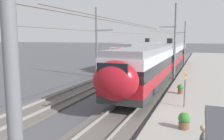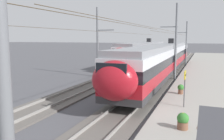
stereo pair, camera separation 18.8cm
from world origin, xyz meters
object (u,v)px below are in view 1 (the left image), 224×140
Objects in this scene: potted_plant_platform_edge at (180,88)px; potted_plant_by_shelter at (184,120)px; train_near_platform at (163,58)px; catenary_mast_mid at (174,41)px; catenary_mast_far_side at (98,42)px; platform_sign at (185,80)px; train_far_track at (142,52)px; catenary_mast_west at (7,84)px; catenary_mast_east at (184,43)px.

potted_plant_platform_edge is 7.31m from potted_plant_by_shelter.
train_near_platform reaches higher than potted_plant_platform_edge.
potted_plant_platform_edge is (-7.84, -1.47, -3.54)m from catenary_mast_mid.
catenary_mast_mid is 8.73m from potted_plant_platform_edge.
catenary_mast_mid is 1.00× the size of catenary_mast_far_side.
catenary_mast_mid is 8.68m from catenary_mast_far_side.
train_near_platform is 14.21m from platform_sign.
train_far_track is (10.91, 5.34, -0.01)m from train_near_platform.
catenary_mast_west is 23.95m from catenary_mast_far_side.
platform_sign is (-11.34, -2.00, -2.28)m from catenary_mast_mid.
train_far_track is at bearing 10.47° from catenary_mast_west.
catenary_mast_far_side is 51.91× the size of potted_plant_by_shelter.
catenary_mast_west is at bearing -158.95° from catenary_mast_far_side.
catenary_mast_far_side reaches higher than train_near_platform.
potted_plant_by_shelter is at bearing -168.02° from train_near_platform.
train_near_platform is 12.92m from catenary_mast_east.
catenary_mast_far_side is at bearing 21.05° from catenary_mast_west.
potted_plant_platform_edge is (15.63, -1.48, -3.14)m from catenary_mast_west.
catenary_mast_east is (38.64, 0.00, -0.04)m from catenary_mast_west.
catenary_mast_far_side is at bearing 172.91° from train_far_track.
potted_plant_platform_edge is at bearing -5.41° from catenary_mast_west.
catenary_mast_far_side is 12.59m from potted_plant_platform_edge.
train_far_track is at bearing 26.06° from train_near_platform.
train_far_track is 33.90× the size of potted_plant_platform_edge.
train_near_platform is 44.13× the size of potted_plant_by_shelter.
platform_sign is 3.05× the size of potted_plant_platform_edge.
catenary_mast_mid reaches higher than potted_plant_platform_edge.
catenary_mast_east is 23.26m from potted_plant_platform_edge.
train_near_platform is at bearing 31.27° from catenary_mast_mid.
train_near_platform reaches higher than potted_plant_by_shelter.
catenary_mast_east is 30.52m from potted_plant_by_shelter.
platform_sign is at bearing -171.43° from potted_plant_platform_edge.
platform_sign is (-24.68, -8.81, -0.24)m from train_far_track.
train_near_platform is 26.00m from catenary_mast_west.
potted_plant_platform_edge is at bearing 6.10° from potted_plant_by_shelter.
platform_sign is (-13.77, -3.47, -0.25)m from train_near_platform.
catenary_mast_mid is 11.74m from platform_sign.
train_far_track is 29.90m from potted_plant_by_shelter.
train_far_track is at bearing 105.01° from catenary_mast_east.
catenary_mast_east is 26.65m from platform_sign.
catenary_mast_east is 18.42m from catenary_mast_far_side.
platform_sign is 2.86× the size of potted_plant_by_shelter.
catenary_mast_far_side is (-3.56, 7.13, 1.95)m from train_near_platform.
catenary_mast_west reaches higher than train_near_platform.
catenary_mast_mid is at bearing -152.95° from train_far_track.
catenary_mast_east reaches higher than platform_sign.
platform_sign is 3.75m from potted_plant_platform_edge.
catenary_mast_east is (1.82, -6.80, 1.61)m from train_far_track.
catenary_mast_west is 12.44m from platform_sign.
catenary_mast_east reaches higher than train_far_track.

